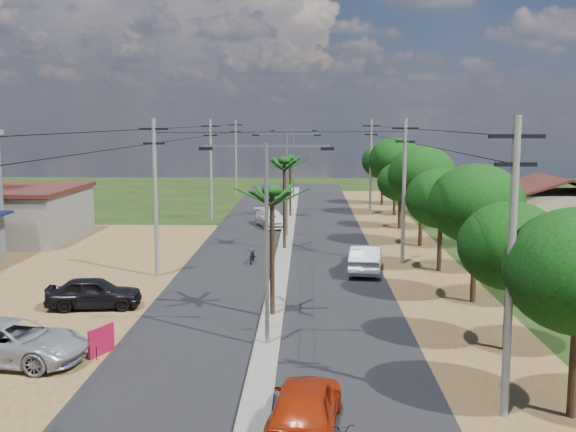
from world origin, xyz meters
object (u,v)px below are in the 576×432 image
car_white_far (271,219)px  car_parked_dark (94,293)px  roadside_sign (101,341)px  car_parked_silver (12,343)px  car_silver_mid (366,259)px  car_red_near (305,408)px

car_white_far → car_parked_dark: 26.07m
car_parked_dark → roadside_sign: (2.28, -6.34, -0.19)m
car_white_far → car_parked_silver: (-7.76, -32.40, 0.08)m
car_white_far → car_parked_silver: size_ratio=0.86×
car_parked_silver → car_parked_dark: car_parked_silver is taller
car_silver_mid → car_parked_silver: (-14.26, -15.37, -0.04)m
car_red_near → roadside_sign: bearing=-32.9°
car_silver_mid → car_white_far: car_silver_mid is taller
car_red_near → car_silver_mid: car_silver_mid is taller
car_silver_mid → roadside_sign: size_ratio=3.88×
car_silver_mid → roadside_sign: 18.29m
car_parked_silver → roadside_sign: size_ratio=4.39×
car_red_near → car_white_far: 37.89m
car_silver_mid → car_white_far: 18.23m
car_red_near → car_silver_mid: (3.50, 20.74, 0.01)m
car_white_far → car_red_near: bearing=-103.7°
car_red_near → car_parked_dark: bearing=-45.3°
car_silver_mid → roadside_sign: bearing=59.9°
car_white_far → car_parked_silver: 33.31m
car_red_near → car_parked_silver: car_red_near is taller
car_parked_silver → car_white_far: bearing=-4.6°
car_silver_mid → car_parked_silver: 20.97m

